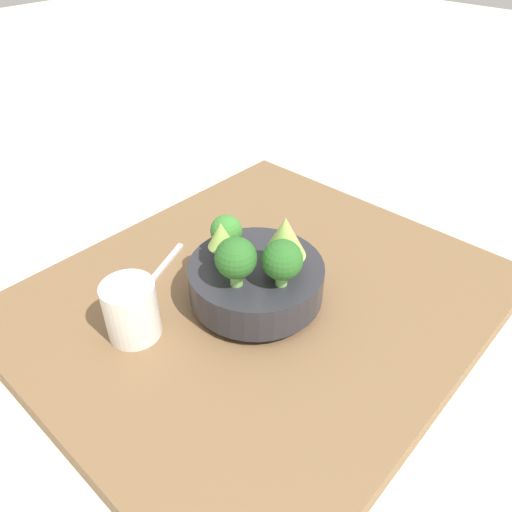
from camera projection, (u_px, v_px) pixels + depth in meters
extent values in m
plane|color=beige|center=(260.00, 309.00, 0.92)|extent=(6.00, 6.00, 0.00)
cube|color=brown|center=(260.00, 301.00, 0.91)|extent=(0.80, 0.70, 0.04)
cylinder|color=#28282D|center=(256.00, 297.00, 0.88)|extent=(0.10, 0.10, 0.01)
cylinder|color=#28282D|center=(256.00, 280.00, 0.85)|extent=(0.23, 0.23, 0.06)
cylinder|color=#7AB256|center=(281.00, 278.00, 0.79)|extent=(0.02, 0.02, 0.03)
sphere|color=#286023|center=(282.00, 260.00, 0.77)|extent=(0.07, 0.07, 0.07)
cylinder|color=#609347|center=(227.00, 245.00, 0.86)|extent=(0.03, 0.03, 0.02)
sphere|color=#387A2D|center=(226.00, 231.00, 0.84)|extent=(0.05, 0.05, 0.05)
cylinder|color=#7AB256|center=(222.00, 255.00, 0.83)|extent=(0.02, 0.02, 0.04)
cone|color=#93B751|center=(221.00, 235.00, 0.80)|extent=(0.04, 0.04, 0.04)
cylinder|color=#609347|center=(284.00, 261.00, 0.82)|extent=(0.03, 0.03, 0.03)
cone|color=#93B751|center=(285.00, 237.00, 0.79)|extent=(0.07, 0.07, 0.07)
cylinder|color=#7AB256|center=(236.00, 277.00, 0.79)|extent=(0.02, 0.02, 0.03)
sphere|color=#286023|center=(236.00, 258.00, 0.77)|extent=(0.07, 0.07, 0.07)
cylinder|color=silver|center=(131.00, 310.00, 0.79)|extent=(0.09, 0.09, 0.10)
cube|color=silver|center=(161.00, 269.00, 0.95)|extent=(0.16, 0.07, 0.01)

